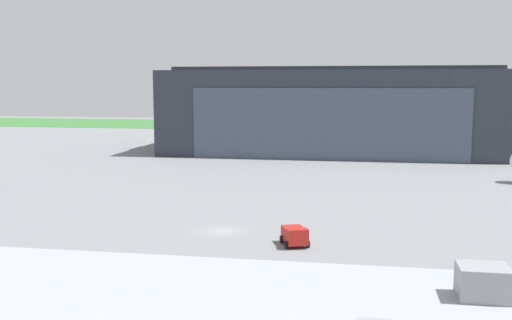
# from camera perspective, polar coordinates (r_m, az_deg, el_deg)

# --- Properties ---
(ground_plane) EXTENTS (440.00, 440.00, 0.00)m
(ground_plane) POSITION_cam_1_polar(r_m,az_deg,el_deg) (70.15, -3.36, -6.92)
(ground_plane) COLOR slate
(grass_field_strip) EXTENTS (440.00, 56.00, 0.08)m
(grass_field_strip) POSITION_cam_1_polar(r_m,az_deg,el_deg) (245.89, 6.13, 3.37)
(grass_field_strip) COLOR #387235
(grass_field_strip) RESTS_ON ground_plane
(maintenance_hangar) EXTENTS (82.13, 37.41, 21.72)m
(maintenance_hangar) POSITION_cam_1_polar(r_m,az_deg,el_deg) (151.52, 7.35, 4.75)
(maintenance_hangar) COLOR #2D333D
(maintenance_hangar) RESTS_ON ground_plane
(stair_truck) EXTENTS (3.54, 4.32, 2.12)m
(stair_truck) POSITION_cam_1_polar(r_m,az_deg,el_deg) (63.87, 3.80, -7.31)
(stair_truck) COLOR #AD1E19
(stair_truck) RESTS_ON ground_plane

